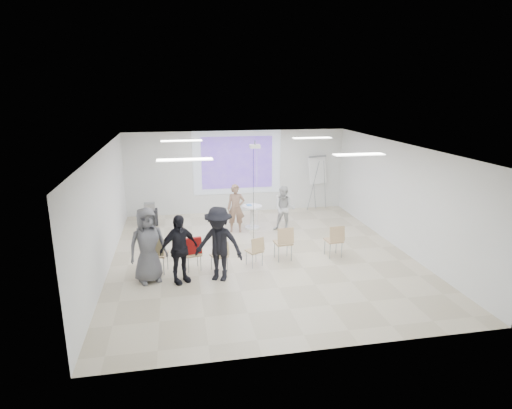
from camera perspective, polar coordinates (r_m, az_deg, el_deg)
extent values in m
cube|color=beige|center=(11.88, 0.72, -7.06)|extent=(8.00, 9.00, 0.10)
cube|color=white|center=(11.08, 0.78, 7.94)|extent=(8.00, 9.00, 0.10)
cube|color=silver|center=(15.75, -2.54, 4.40)|extent=(8.00, 0.10, 3.00)
cube|color=silver|center=(11.32, -19.78, -0.82)|extent=(0.10, 9.00, 3.00)
cube|color=silver|center=(12.79, 18.83, 1.04)|extent=(0.10, 9.00, 3.00)
cube|color=silver|center=(15.63, -2.53, 5.61)|extent=(3.20, 0.01, 2.30)
cube|color=#5D37BE|center=(15.61, -2.52, 5.60)|extent=(2.60, 0.01, 1.90)
cylinder|color=white|center=(14.11, -0.52, -3.07)|extent=(0.52, 0.52, 0.05)
cylinder|color=white|center=(14.01, -0.52, -1.72)|extent=(0.14, 0.14, 0.69)
cylinder|color=white|center=(13.90, -0.53, -0.25)|extent=(0.72, 0.72, 0.04)
cube|color=white|center=(13.88, -0.28, -0.16)|extent=(0.25, 0.21, 0.01)
cube|color=#4388C9|center=(13.93, -0.94, -0.06)|extent=(0.18, 0.23, 0.02)
imported|color=#8F6B58|center=(13.56, -2.70, -0.09)|extent=(0.69, 0.51, 1.75)
imported|color=silver|center=(13.69, 3.81, -0.25)|extent=(0.96, 0.87, 1.62)
cube|color=white|center=(13.75, -2.12, 1.33)|extent=(0.05, 0.12, 0.04)
cube|color=white|center=(13.81, 2.85, 1.12)|extent=(0.08, 0.12, 0.04)
cube|color=tan|center=(10.95, -12.93, -6.48)|extent=(0.54, 0.54, 0.04)
cube|color=tan|center=(10.67, -13.34, -5.57)|extent=(0.45, 0.20, 0.42)
cylinder|color=gray|center=(10.94, -14.04, -7.96)|extent=(0.03, 0.03, 0.47)
cylinder|color=gray|center=(10.84, -12.20, -8.07)|extent=(0.03, 0.03, 0.47)
cylinder|color=gray|center=(11.25, -13.48, -7.25)|extent=(0.03, 0.03, 0.47)
cylinder|color=#969A9F|center=(11.15, -11.70, -7.35)|extent=(0.03, 0.03, 0.47)
cube|color=tan|center=(10.96, -8.43, -6.55)|extent=(0.46, 0.46, 0.04)
cube|color=tan|center=(10.71, -8.23, -5.74)|extent=(0.40, 0.16, 0.37)
cylinder|color=gray|center=(10.87, -8.99, -7.99)|extent=(0.02, 0.02, 0.41)
cylinder|color=#94969C|center=(10.94, -7.37, -7.77)|extent=(0.02, 0.02, 0.41)
cylinder|color=gray|center=(11.15, -9.38, -7.39)|extent=(0.02, 0.02, 0.41)
cylinder|color=gray|center=(11.22, -7.79, -7.18)|extent=(0.02, 0.02, 0.41)
cube|color=tan|center=(10.84, -4.93, -6.82)|extent=(0.48, 0.48, 0.04)
cube|color=tan|center=(10.61, -4.52, -6.03)|extent=(0.37, 0.20, 0.35)
cylinder|color=gray|center=(10.73, -5.26, -8.23)|extent=(0.02, 0.02, 0.39)
cylinder|color=gray|center=(10.85, -3.83, -7.92)|extent=(0.02, 0.02, 0.39)
cylinder|color=gray|center=(10.98, -5.96, -7.69)|extent=(0.02, 0.02, 0.39)
cylinder|color=gray|center=(11.10, -4.55, -7.39)|extent=(0.02, 0.02, 0.39)
cube|color=tan|center=(11.10, -0.24, -6.20)|extent=(0.49, 0.49, 0.04)
cube|color=tan|center=(10.88, 0.27, -5.40)|extent=(0.37, 0.21, 0.35)
cylinder|color=#96999F|center=(10.99, -0.47, -7.59)|extent=(0.03, 0.03, 0.39)
cylinder|color=gray|center=(11.14, 0.84, -7.26)|extent=(0.03, 0.03, 0.39)
cylinder|color=gray|center=(11.22, -1.31, -7.09)|extent=(0.03, 0.03, 0.39)
cylinder|color=gray|center=(11.37, -0.01, -6.77)|extent=(0.03, 0.03, 0.39)
cube|color=tan|center=(11.48, 3.63, -5.09)|extent=(0.47, 0.47, 0.04)
cube|color=tan|center=(11.20, 3.99, -4.19)|extent=(0.45, 0.12, 0.42)
cylinder|color=gray|center=(11.35, 3.03, -6.63)|extent=(0.02, 0.02, 0.46)
cylinder|color=gray|center=(11.46, 4.75, -6.44)|extent=(0.02, 0.02, 0.46)
cylinder|color=gray|center=(11.67, 2.49, -6.00)|extent=(0.02, 0.02, 0.46)
cylinder|color=#92949A|center=(11.78, 4.17, -5.83)|extent=(0.02, 0.02, 0.46)
cube|color=tan|center=(11.86, 10.30, -4.72)|extent=(0.46, 0.46, 0.04)
cube|color=tan|center=(11.61, 10.78, -3.87)|extent=(0.43, 0.12, 0.41)
cylinder|color=gray|center=(11.73, 9.83, -6.15)|extent=(0.02, 0.02, 0.45)
cylinder|color=#94989D|center=(11.87, 11.35, -5.97)|extent=(0.02, 0.02, 0.45)
cylinder|color=gray|center=(12.02, 9.15, -5.59)|extent=(0.02, 0.02, 0.45)
cylinder|color=#94989C|center=(12.16, 10.64, -5.41)|extent=(0.02, 0.02, 0.45)
cube|color=#AA1615|center=(10.65, -8.43, -5.47)|extent=(0.44, 0.18, 0.41)
imported|color=black|center=(10.85, -4.94, -6.64)|extent=(0.35, 0.30, 0.02)
imported|color=black|center=(10.14, -10.26, -5.23)|extent=(1.29, 1.12, 1.91)
imported|color=black|center=(10.12, -5.00, -4.62)|extent=(1.51, 1.22, 2.05)
imported|color=slate|center=(10.33, -14.28, -4.70)|extent=(1.16, 0.95, 2.03)
cylinder|color=gray|center=(15.99, 7.62, 2.45)|extent=(0.41, 0.13, 1.88)
cylinder|color=#96999E|center=(16.30, 9.15, 2.63)|extent=(0.29, 0.32, 1.88)
cylinder|color=gray|center=(16.41, 7.70, 2.77)|extent=(0.15, 0.41, 1.88)
cube|color=white|center=(16.13, 8.21, 4.65)|extent=(0.77, 0.42, 1.05)
cube|color=gray|center=(16.08, 8.18, 6.35)|extent=(0.75, 0.28, 0.07)
cube|color=black|center=(14.78, -13.94, -1.63)|extent=(0.52, 0.42, 0.51)
cube|color=gray|center=(14.68, -14.03, -0.26)|extent=(0.36, 0.31, 0.22)
cylinder|color=black|center=(14.72, -14.68, -2.79)|extent=(0.06, 0.06, 0.06)
cylinder|color=black|center=(14.70, -13.10, -2.70)|extent=(0.06, 0.06, 0.06)
cylinder|color=black|center=(15.01, -14.64, -2.43)|extent=(0.06, 0.06, 0.06)
cylinder|color=black|center=(14.99, -13.09, -2.35)|extent=(0.06, 0.06, 0.06)
cube|color=white|center=(12.59, -0.15, 7.76)|extent=(0.30, 0.25, 0.10)
cylinder|color=gray|center=(12.57, -0.15, 8.26)|extent=(0.04, 0.04, 0.14)
cylinder|color=black|center=(12.77, -0.34, 1.31)|extent=(0.01, 0.01, 2.77)
cylinder|color=white|center=(12.76, 0.12, 1.31)|extent=(0.01, 0.01, 2.77)
cube|color=white|center=(12.86, -9.91, 8.37)|extent=(1.20, 0.30, 0.02)
cube|color=white|center=(13.52, 7.49, 8.79)|extent=(1.20, 0.30, 0.02)
cube|color=white|center=(9.39, -9.47, 5.93)|extent=(1.20, 0.30, 0.02)
cube|color=white|center=(10.28, 13.55, 6.51)|extent=(1.20, 0.30, 0.02)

